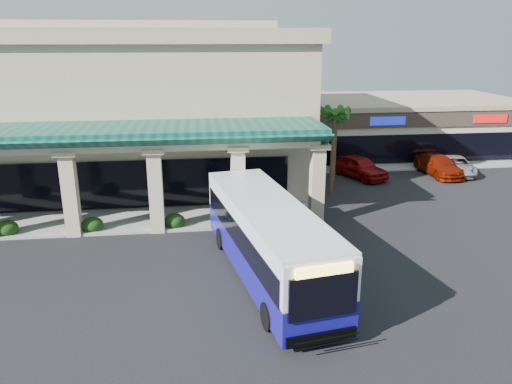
{
  "coord_description": "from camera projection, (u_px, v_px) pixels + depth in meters",
  "views": [
    {
      "loc": [
        -0.83,
        -21.26,
        10.41
      ],
      "look_at": [
        2.47,
        4.83,
        2.2
      ],
      "focal_mm": 35.0,
      "sensor_mm": 36.0,
      "label": 1
    }
  ],
  "objects": [
    {
      "name": "main_building",
      "position": [
        92.0,
        105.0,
        35.84
      ],
      "size": [
        30.8,
        14.8,
        11.35
      ],
      "primitive_type": null,
      "color": "tan",
      "rests_on": "ground"
    },
    {
      "name": "palm_0",
      "position": [
        333.0,
        146.0,
        33.78
      ],
      "size": [
        2.4,
        2.4,
        6.6
      ],
      "primitive_type": null,
      "color": "#205516",
      "rests_on": "ground"
    },
    {
      "name": "car_gray",
      "position": [
        456.0,
        165.0,
        39.41
      ],
      "size": [
        3.26,
        5.23,
        1.35
      ],
      "primitive_type": "imported",
      "rotation": [
        0.0,
        0.0,
        -0.22
      ],
      "color": "#A5A5A5",
      "rests_on": "ground"
    },
    {
      "name": "car_silver",
      "position": [
        360.0,
        167.0,
        38.31
      ],
      "size": [
        3.79,
        5.38,
        1.7
      ],
      "primitive_type": "imported",
      "rotation": [
        0.0,
        0.0,
        0.4
      ],
      "color": "maroon",
      "rests_on": "ground"
    },
    {
      "name": "ground",
      "position": [
        217.0,
        269.0,
        23.33
      ],
      "size": [
        110.0,
        110.0,
        0.0
      ],
      "primitive_type": "plane",
      "color": "black"
    },
    {
      "name": "arcade",
      "position": [
        67.0,
        178.0,
        27.97
      ],
      "size": [
        30.0,
        6.2,
        5.7
      ],
      "primitive_type": null,
      "color": "#0B463C",
      "rests_on": "ground"
    },
    {
      "name": "broadleaf_tree",
      "position": [
        295.0,
        137.0,
        41.51
      ],
      "size": [
        2.6,
        2.6,
        4.81
      ],
      "primitive_type": null,
      "color": "black",
      "rests_on": "ground"
    },
    {
      "name": "pedestrian",
      "position": [
        315.0,
        241.0,
        24.04
      ],
      "size": [
        0.63,
        0.8,
        1.95
      ],
      "primitive_type": "imported",
      "rotation": [
        0.0,
        0.0,
        1.32
      ],
      "color": "slate",
      "rests_on": "ground"
    },
    {
      "name": "palm_1",
      "position": [
        335.0,
        143.0,
        36.86
      ],
      "size": [
        2.4,
        2.4,
        5.8
      ],
      "primitive_type": null,
      "color": "#205516",
      "rests_on": "ground"
    },
    {
      "name": "car_red",
      "position": [
        439.0,
        165.0,
        39.09
      ],
      "size": [
        2.38,
        5.37,
        1.53
      ],
      "primitive_type": "imported",
      "rotation": [
        0.0,
        0.0,
        0.05
      ],
      "color": "maroon",
      "rests_on": "ground"
    },
    {
      "name": "strip_mall",
      "position": [
        392.0,
        124.0,
        47.48
      ],
      "size": [
        22.5,
        12.5,
        4.9
      ],
      "primitive_type": null,
      "color": "beige",
      "rests_on": "ground"
    },
    {
      "name": "transit_bus",
      "position": [
        268.0,
        241.0,
        22.14
      ],
      "size": [
        4.93,
        12.78,
        3.48
      ],
      "primitive_type": null,
      "rotation": [
        0.0,
        0.0,
        0.17
      ],
      "color": "#14118F",
      "rests_on": "ground"
    }
  ]
}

